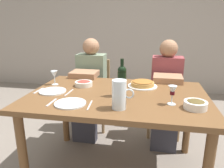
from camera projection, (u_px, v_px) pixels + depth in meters
back_wall at (139, 18)px, 4.10m from camera, size 8.00×0.10×2.80m
dining_table at (117, 104)px, 1.86m from camera, size 1.50×1.00×0.76m
wine_bottle at (122, 81)px, 1.75m from camera, size 0.07×0.07×0.31m
water_pitcher at (119, 96)px, 1.50m from camera, size 0.16×0.10×0.21m
baked_tart at (142, 84)px, 2.03m from camera, size 0.28×0.28×0.06m
salad_bowl at (84, 83)px, 2.05m from camera, size 0.17×0.17×0.05m
olive_bowl at (195, 104)px, 1.52m from camera, size 0.16×0.16×0.07m
wine_glass_left_diner at (172, 91)px, 1.58m from camera, size 0.06×0.06×0.14m
wine_glass_right_diner at (54, 75)px, 2.07m from camera, size 0.07×0.07×0.14m
dinner_plate_left_setting at (70, 103)px, 1.61m from camera, size 0.24×0.24×0.01m
dinner_plate_right_setting at (53, 91)px, 1.88m from camera, size 0.23×0.23×0.01m
fork_left_setting at (52, 102)px, 1.63m from camera, size 0.02×0.16×0.00m
knife_left_setting at (90, 105)px, 1.58m from camera, size 0.03×0.18×0.00m
knife_right_setting at (69, 93)px, 1.86m from camera, size 0.01×0.18×0.00m
spoon_right_setting at (38, 91)px, 1.91m from camera, size 0.02×0.16×0.00m
chair_left at (95, 89)px, 2.85m from camera, size 0.41×0.41×0.87m
diner_left at (89, 85)px, 2.59m from camera, size 0.34×0.50×1.16m
chair_right at (165, 93)px, 2.66m from camera, size 0.41×0.41×0.87m
diner_right at (166, 90)px, 2.41m from camera, size 0.35×0.51×1.16m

